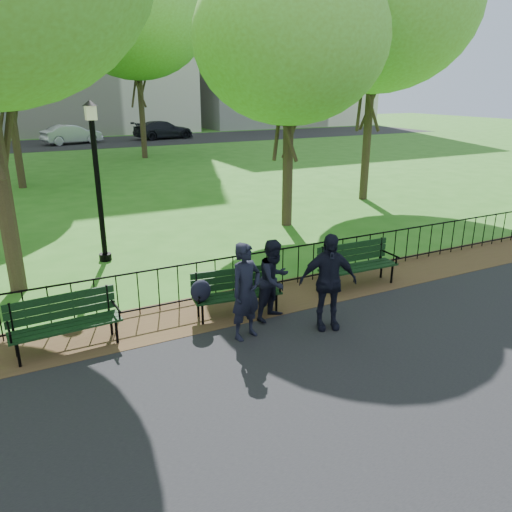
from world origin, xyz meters
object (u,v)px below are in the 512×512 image
park_bench_right_a (356,260)px  person_left (246,291)px  tree_mid_e (376,3)px  park_bench_main (221,289)px  sedan_dark (163,130)px  person_mid (274,280)px  person_right (328,282)px  park_bench_left_a (64,317)px  tree_near_e (290,40)px  tree_far_e (135,15)px  sedan_silver (72,134)px  lamppost (97,177)px

park_bench_right_a → person_left: 3.43m
tree_mid_e → person_left: (-9.19, -8.26, -6.14)m
park_bench_main → sedan_dark: (9.46, 34.33, 0.16)m
person_mid → park_bench_right_a: bearing=-7.9°
person_mid → person_right: bearing=-72.3°
park_bench_left_a → tree_mid_e: 15.46m
park_bench_main → tree_near_e: size_ratio=0.23×
park_bench_main → park_bench_left_a: park_bench_left_a is taller
park_bench_left_a → tree_far_e: size_ratio=0.15×
tree_far_e → park_bench_right_a: bearing=-93.7°
park_bench_main → person_left: size_ratio=1.06×
person_left → person_mid: size_ratio=1.11×
person_right → sedan_silver: (0.38, 34.85, -0.16)m
tree_mid_e → tree_far_e: tree_far_e is taller
tree_far_e → sedan_silver: 13.09m
park_bench_right_a → sedan_silver: size_ratio=0.41×
park_bench_main → person_right: size_ratio=1.02×
park_bench_left_a → person_mid: 3.73m
park_bench_left_a → person_right: person_right is taller
tree_far_e → person_left: (-4.72, -24.07, -7.22)m
tree_far_e → sedan_silver: (-2.86, 10.45, -7.36)m
lamppost → tree_near_e: (5.90, 0.90, 3.36)m
tree_mid_e → sedan_silver: tree_mid_e is taller
park_bench_main → person_left: bearing=-78.3°
person_left → person_mid: person_left is taller
park_bench_left_a → tree_mid_e: bearing=27.9°
tree_near_e → park_bench_left_a: bearing=-144.7°
park_bench_main → tree_far_e: bearing=85.5°
park_bench_right_a → person_mid: bearing=-163.3°
park_bench_right_a → tree_far_e: 24.21m
tree_mid_e → tree_far_e: (-4.47, 15.81, 1.09)m
person_left → sedan_silver: (1.86, 34.52, -0.13)m
tree_far_e → person_right: (-3.24, -24.40, -7.19)m
lamppost → person_left: lamppost is taller
lamppost → tree_near_e: tree_near_e is taller
person_left → person_mid: 0.93m
tree_far_e → person_mid: tree_far_e is taller
park_bench_main → tree_mid_e: 13.45m
park_bench_left_a → tree_far_e: (7.59, 23.04, 7.52)m
park_bench_main → person_mid: person_mid is taller
park_bench_main → sedan_silver: size_ratio=0.41×
person_mid → sedan_dark: size_ratio=0.30×
sedan_silver → sedan_dark: 7.57m
person_left → sedan_dark: (9.39, 35.26, -0.13)m
park_bench_main → person_mid: 1.02m
park_bench_left_a → park_bench_main: bearing=-5.2°
park_bench_left_a → sedan_dark: 36.36m
tree_mid_e → sedan_silver: 27.98m
tree_near_e → tree_far_e: 18.00m
person_right → sedan_silver: size_ratio=0.40×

